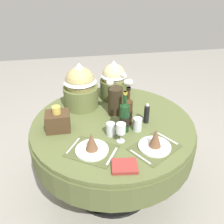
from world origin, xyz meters
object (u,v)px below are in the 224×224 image
at_px(dining_table, 113,137).
at_px(pepper_mill, 147,114).
at_px(place_setting_left, 92,146).
at_px(flower_vase, 116,98).
at_px(book_on_table, 124,166).
at_px(gift_tub_back_left, 80,85).
at_px(wine_glass_right, 121,129).
at_px(place_setting_right, 155,143).
at_px(wine_bottle_centre, 128,110).
at_px(woven_basket_side_left, 58,121).
at_px(wine_bottle_left, 124,117).
at_px(tumbler_near_left, 137,124).
at_px(tumbler_near_right, 111,129).
at_px(gift_tub_back_centre, 114,79).

bearing_deg(dining_table, pepper_mill, -10.20).
height_order(place_setting_left, flower_vase, flower_vase).
xyz_separation_m(book_on_table, gift_tub_back_left, (-0.22, 0.87, 0.21)).
xyz_separation_m(wine_glass_right, pepper_mill, (0.26, 0.22, -0.03)).
height_order(place_setting_right, pepper_mill, pepper_mill).
relative_size(wine_bottle_centre, woven_basket_side_left, 1.57).
height_order(wine_bottle_left, wine_glass_right, wine_bottle_left).
xyz_separation_m(wine_bottle_left, wine_bottle_centre, (0.05, 0.10, -0.01)).
xyz_separation_m(tumbler_near_left, tumbler_near_right, (-0.22, -0.03, -0.00)).
bearing_deg(wine_bottle_left, dining_table, 116.64).
xyz_separation_m(place_setting_left, book_on_table, (0.20, -0.20, -0.03)).
xyz_separation_m(wine_glass_right, book_on_table, (-0.03, -0.28, -0.10)).
xyz_separation_m(wine_bottle_left, wine_glass_right, (-0.05, -0.13, -0.02)).
distance_m(place_setting_right, wine_bottle_centre, 0.38).
xyz_separation_m(wine_glass_right, gift_tub_back_left, (-0.26, 0.59, 0.11)).
height_order(wine_glass_right, gift_tub_back_centre, gift_tub_back_centre).
distance_m(wine_glass_right, gift_tub_back_centre, 0.72).
xyz_separation_m(tumbler_near_right, gift_tub_back_centre, (0.14, 0.62, 0.15)).
xyz_separation_m(flower_vase, tumbler_near_right, (-0.10, -0.32, -0.10)).
relative_size(dining_table, flower_vase, 3.82).
relative_size(tumbler_near_left, tumbler_near_right, 1.02).
distance_m(dining_table, place_setting_right, 0.50).
relative_size(flower_vase, wine_glass_right, 2.31).
xyz_separation_m(place_setting_right, tumbler_near_left, (-0.07, 0.24, 0.01)).
relative_size(dining_table, pepper_mill, 7.67).
distance_m(wine_bottle_centre, tumbler_near_left, 0.14).
bearing_deg(book_on_table, woven_basket_side_left, 136.76).
relative_size(tumbler_near_left, gift_tub_back_left, 0.26).
bearing_deg(pepper_mill, wine_bottle_centre, 174.50).
distance_m(dining_table, gift_tub_back_centre, 0.58).
bearing_deg(wine_bottle_left, place_setting_right, -54.78).
bearing_deg(tumbler_near_right, wine_bottle_centre, 39.90).
height_order(flower_vase, gift_tub_back_left, gift_tub_back_left).
relative_size(place_setting_left, tumbler_near_left, 3.86).
distance_m(tumbler_near_right, pepper_mill, 0.35).
bearing_deg(wine_glass_right, gift_tub_back_centre, 84.07).
distance_m(pepper_mill, woven_basket_side_left, 0.73).
bearing_deg(dining_table, woven_basket_side_left, -176.53).
xyz_separation_m(gift_tub_back_centre, woven_basket_side_left, (-0.54, -0.47, -0.12)).
bearing_deg(pepper_mill, woven_basket_side_left, 178.20).
height_order(flower_vase, book_on_table, flower_vase).
bearing_deg(wine_bottle_left, wine_bottle_centre, 63.74).
distance_m(wine_bottle_left, wine_glass_right, 0.14).
relative_size(wine_bottle_centre, wine_glass_right, 2.11).
bearing_deg(pepper_mill, dining_table, 169.80).
height_order(place_setting_left, woven_basket_side_left, woven_basket_side_left).
xyz_separation_m(place_setting_right, flower_vase, (-0.19, 0.53, 0.10)).
distance_m(dining_table, pepper_mill, 0.37).
distance_m(book_on_table, woven_basket_side_left, 0.68).
bearing_deg(book_on_table, wine_glass_right, 90.28).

